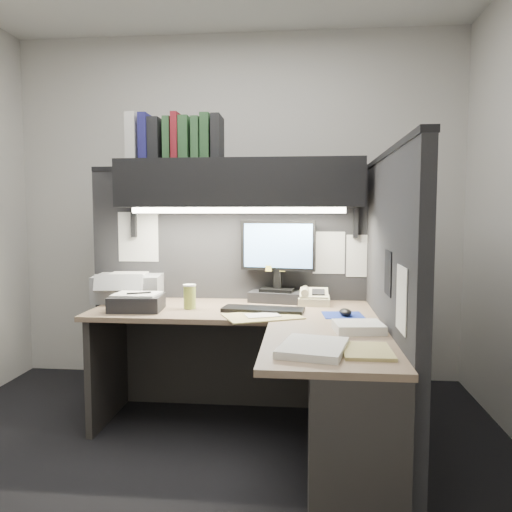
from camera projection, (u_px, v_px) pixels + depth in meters
name	position (u px, v px, depth m)	size (l,w,h in m)	color
floor	(198.00, 468.00, 2.58)	(3.50, 3.50, 0.00)	black
wall_back	(236.00, 208.00, 3.95)	(3.50, 0.04, 2.70)	beige
wall_front	(31.00, 194.00, 0.97)	(3.50, 0.04, 2.70)	beige
partition_back	(230.00, 288.00, 3.43)	(1.90, 0.06, 1.60)	black
partition_right	(389.00, 312.00, 2.59)	(0.06, 1.50, 1.60)	black
desk	(281.00, 387.00, 2.50)	(1.70, 1.53, 0.73)	#7F6551
overhead_shelf	(240.00, 184.00, 3.18)	(1.55, 0.34, 0.30)	black
task_light_tube	(237.00, 210.00, 3.06)	(0.04, 0.04, 1.32)	white
monitor	(278.00, 270.00, 3.27)	(0.49, 0.28, 0.53)	black
keyboard	(263.00, 310.00, 2.95)	(0.48, 0.16, 0.02)	black
mousepad	(343.00, 315.00, 2.84)	(0.22, 0.20, 0.00)	navy
mouse	(345.00, 312.00, 2.82)	(0.07, 0.11, 0.04)	black
telephone	(314.00, 298.00, 3.19)	(0.20, 0.21, 0.08)	beige
coffee_cup	(190.00, 297.00, 3.04)	(0.07, 0.07, 0.14)	#ADC14D
printer	(130.00, 287.00, 3.36)	(0.43, 0.37, 0.17)	#9C9EA2
notebook_stack	(137.00, 303.00, 3.00)	(0.30, 0.25, 0.09)	black
open_folder	(262.00, 316.00, 2.80)	(0.42, 0.27, 0.01)	tan
paper_stack_a	(358.00, 327.00, 2.45)	(0.23, 0.20, 0.04)	white
paper_stack_b	(313.00, 348.00, 2.10)	(0.26, 0.33, 0.03)	white
manila_stack	(367.00, 351.00, 2.08)	(0.20, 0.26, 0.01)	tan
binder_row	(176.00, 139.00, 3.19)	(0.60, 0.24, 0.29)	silver
pinned_papers	(285.00, 256.00, 3.00)	(1.76, 1.31, 0.51)	white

